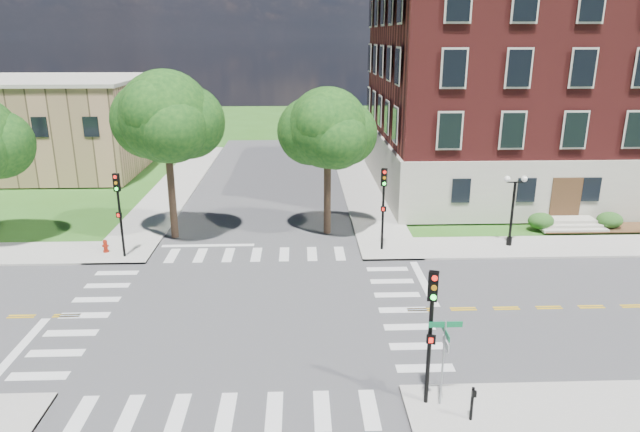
{
  "coord_description": "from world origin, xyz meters",
  "views": [
    {
      "loc": [
        2.54,
        -23.42,
        12.0
      ],
      "look_at": [
        3.56,
        4.37,
        3.2
      ],
      "focal_mm": 32.0,
      "sensor_mm": 36.0,
      "label": 1
    }
  ],
  "objects_px": {
    "twin_lamp_west": "(513,206)",
    "fire_hydrant": "(105,246)",
    "push_button_post": "(472,402)",
    "traffic_signal_nw": "(119,204)",
    "traffic_signal_ne": "(383,199)",
    "street_sign_pole": "(444,347)",
    "traffic_signal_se": "(431,321)"
  },
  "relations": [
    {
      "from": "push_button_post",
      "to": "traffic_signal_se",
      "type": "bearing_deg",
      "value": 141.64
    },
    {
      "from": "traffic_signal_nw",
      "to": "push_button_post",
      "type": "height_order",
      "value": "traffic_signal_nw"
    },
    {
      "from": "push_button_post",
      "to": "fire_hydrant",
      "type": "xyz_separation_m",
      "value": [
        -16.66,
        15.68,
        -0.33
      ]
    },
    {
      "from": "street_sign_pole",
      "to": "fire_hydrant",
      "type": "relative_size",
      "value": 4.13
    },
    {
      "from": "fire_hydrant",
      "to": "street_sign_pole",
      "type": "bearing_deg",
      "value": -43.0
    },
    {
      "from": "twin_lamp_west",
      "to": "street_sign_pole",
      "type": "distance_m",
      "value": 16.97
    },
    {
      "from": "twin_lamp_west",
      "to": "fire_hydrant",
      "type": "relative_size",
      "value": 5.64
    },
    {
      "from": "traffic_signal_se",
      "to": "traffic_signal_nw",
      "type": "relative_size",
      "value": 1.0
    },
    {
      "from": "push_button_post",
      "to": "street_sign_pole",
      "type": "bearing_deg",
      "value": 132.04
    },
    {
      "from": "twin_lamp_west",
      "to": "street_sign_pole",
      "type": "relative_size",
      "value": 1.36
    },
    {
      "from": "traffic_signal_se",
      "to": "traffic_signal_ne",
      "type": "relative_size",
      "value": 1.0
    },
    {
      "from": "traffic_signal_ne",
      "to": "street_sign_pole",
      "type": "height_order",
      "value": "traffic_signal_ne"
    },
    {
      "from": "traffic_signal_se",
      "to": "push_button_post",
      "type": "distance_m",
      "value": 2.88
    },
    {
      "from": "traffic_signal_nw",
      "to": "push_button_post",
      "type": "xyz_separation_m",
      "value": [
        15.4,
        -14.96,
        -2.39
      ]
    },
    {
      "from": "traffic_signal_nw",
      "to": "twin_lamp_west",
      "type": "xyz_separation_m",
      "value": [
        22.36,
        1.02,
        -0.66
      ]
    },
    {
      "from": "twin_lamp_west",
      "to": "fire_hydrant",
      "type": "xyz_separation_m",
      "value": [
        -23.62,
        -0.3,
        -2.06
      ]
    },
    {
      "from": "traffic_signal_nw",
      "to": "twin_lamp_west",
      "type": "height_order",
      "value": "traffic_signal_nw"
    },
    {
      "from": "traffic_signal_nw",
      "to": "fire_hydrant",
      "type": "distance_m",
      "value": 3.08
    },
    {
      "from": "traffic_signal_se",
      "to": "push_button_post",
      "type": "xyz_separation_m",
      "value": [
        1.25,
        -0.99,
        -2.39
      ]
    },
    {
      "from": "traffic_signal_se",
      "to": "fire_hydrant",
      "type": "distance_m",
      "value": 21.46
    },
    {
      "from": "traffic_signal_ne",
      "to": "push_button_post",
      "type": "xyz_separation_m",
      "value": [
        0.71,
        -15.57,
        -2.39
      ]
    },
    {
      "from": "traffic_signal_se",
      "to": "traffic_signal_nw",
      "type": "distance_m",
      "value": 19.88
    },
    {
      "from": "traffic_signal_se",
      "to": "twin_lamp_west",
      "type": "bearing_deg",
      "value": 61.29
    },
    {
      "from": "fire_hydrant",
      "to": "push_button_post",
      "type": "bearing_deg",
      "value": -43.25
    },
    {
      "from": "street_sign_pole",
      "to": "fire_hydrant",
      "type": "height_order",
      "value": "street_sign_pole"
    },
    {
      "from": "street_sign_pole",
      "to": "push_button_post",
      "type": "distance_m",
      "value": 1.92
    },
    {
      "from": "traffic_signal_nw",
      "to": "push_button_post",
      "type": "distance_m",
      "value": 21.6
    },
    {
      "from": "traffic_signal_ne",
      "to": "traffic_signal_se",
      "type": "bearing_deg",
      "value": -92.14
    },
    {
      "from": "traffic_signal_se",
      "to": "street_sign_pole",
      "type": "distance_m",
      "value": 1.0
    },
    {
      "from": "traffic_signal_ne",
      "to": "street_sign_pole",
      "type": "distance_m",
      "value": 14.72
    },
    {
      "from": "traffic_signal_se",
      "to": "twin_lamp_west",
      "type": "xyz_separation_m",
      "value": [
        8.21,
        14.99,
        -0.66
      ]
    },
    {
      "from": "traffic_signal_nw",
      "to": "twin_lamp_west",
      "type": "relative_size",
      "value": 1.13
    }
  ]
}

